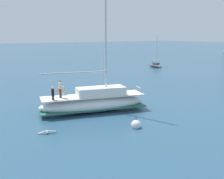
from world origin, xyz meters
name	(u,v)px	position (x,y,z in m)	size (l,w,h in m)	color
ground_plane	(102,104)	(0.00, 0.00, 0.00)	(400.00, 400.00, 0.00)	#284C66
main_sailboat	(94,102)	(1.80, -1.92, 0.91)	(4.57, 9.90, 12.89)	white
moored_cutter_left	(155,65)	(-20.44, 25.27, 0.48)	(4.09, 1.13, 6.73)	#4C4C51
seagull	(47,132)	(4.94, -7.46, 0.15)	(0.48, 1.24, 0.18)	silver
mooring_buoy	(136,125)	(7.35, -1.47, 0.22)	(0.74, 0.74, 0.97)	silver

